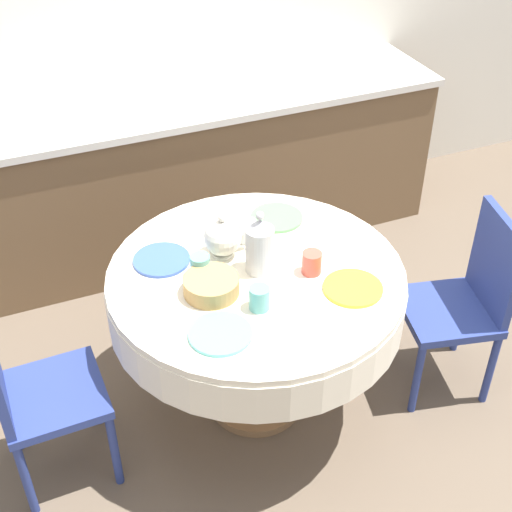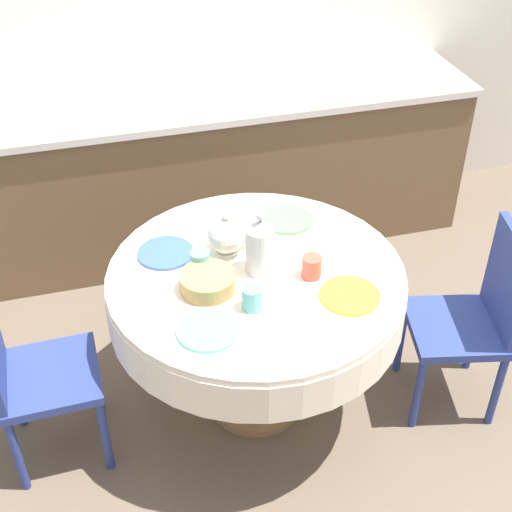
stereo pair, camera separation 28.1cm
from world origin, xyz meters
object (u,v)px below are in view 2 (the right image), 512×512
chair_left (475,314)px  teapot (227,235)px  chair_right (27,367)px  coffee_carafe (260,246)px

chair_left → teapot: teapot is taller
chair_right → teapot: bearing=100.4°
chair_right → coffee_carafe: bearing=90.4°
teapot → chair_right: bearing=-168.4°
chair_left → coffee_carafe: 1.02m
chair_right → teapot: (0.88, 0.18, 0.36)m
teapot → coffee_carafe: bearing=-56.4°
chair_left → teapot: 1.14m
chair_right → coffee_carafe: (0.98, 0.03, 0.39)m
coffee_carafe → teapot: 0.19m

